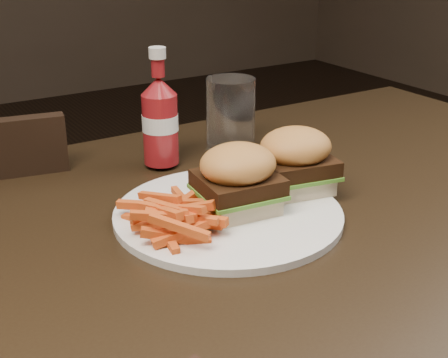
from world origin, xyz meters
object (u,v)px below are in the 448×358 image
plate (228,214)px  tumbler (231,116)px  ketchup_bottle (160,129)px  dining_table (286,223)px

plate → tumbler: bearing=56.9°
plate → tumbler: 0.27m
plate → ketchup_bottle: size_ratio=2.72×
dining_table → plate: plate is taller
dining_table → ketchup_bottle: bearing=106.9°
dining_table → plate: bearing=164.8°
dining_table → tumbler: bearing=74.8°
plate → tumbler: (0.14, 0.22, 0.05)m
dining_table → ketchup_bottle: 0.25m
dining_table → plate: size_ratio=4.08×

